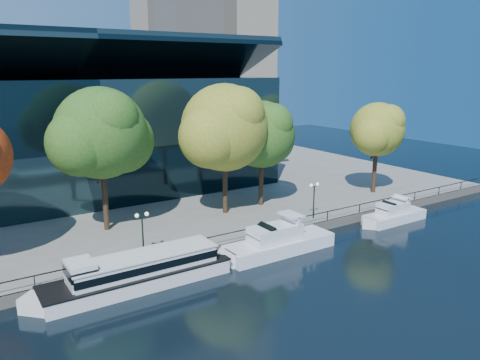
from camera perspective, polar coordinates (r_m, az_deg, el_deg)
ground at (r=41.72m, az=-1.67°, el=-10.87°), size 160.00×160.00×0.00m
promenade at (r=73.58m, az=-16.62°, el=-0.27°), size 90.00×67.08×1.00m
railing at (r=43.59m, az=-3.94°, el=-7.06°), size 88.20×0.08×0.99m
convention_building at (r=66.77m, az=-19.22°, el=5.20°), size 50.00×24.57×21.43m
tour_boat at (r=39.04m, az=-12.81°, el=-10.83°), size 16.67×3.72×3.16m
cruiser_near at (r=44.87m, az=4.33°, el=-7.56°), size 12.51×3.22×3.63m
cruiser_far at (r=56.37m, az=18.09°, el=-4.00°), size 9.18×2.54×3.00m
tree_2 at (r=48.26m, az=-16.38°, el=5.28°), size 11.39×9.34×14.54m
tree_3 at (r=52.14m, az=-1.65°, el=6.18°), size 12.13×9.95×14.67m
tree_4 at (r=55.60m, az=2.82°, el=5.40°), size 9.91×8.12×12.58m
tree_5 at (r=64.07m, az=16.50°, el=5.80°), size 8.80×7.21×11.98m
lamp_1 at (r=41.69m, az=-11.83°, el=-5.31°), size 1.26×0.36×4.03m
lamp_2 at (r=51.82m, az=9.02°, el=-1.50°), size 1.26×0.36×4.03m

